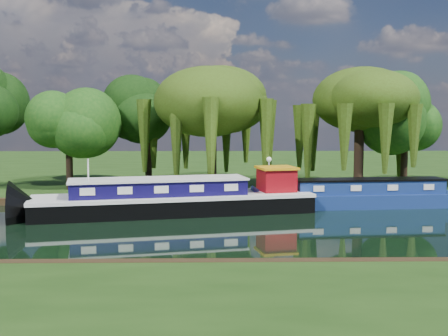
{
  "coord_description": "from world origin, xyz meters",
  "views": [
    {
      "loc": [
        -3.37,
        -28.84,
        5.8
      ],
      "look_at": [
        -2.79,
        4.16,
        2.8
      ],
      "focal_mm": 45.0,
      "sensor_mm": 36.0,
      "label": 1
    }
  ],
  "objects": [
    {
      "name": "tree_far_left",
      "position": [
        -14.09,
        12.67,
        5.42
      ],
      "size": [
        4.5,
        4.5,
        7.25
      ],
      "color": "black",
      "rests_on": "far_bank"
    },
    {
      "name": "far_bank",
      "position": [
        0.0,
        34.0,
        0.23
      ],
      "size": [
        120.0,
        52.0,
        0.45
      ],
      "primitive_type": "cube",
      "color": "#19350E",
      "rests_on": "ground"
    },
    {
      "name": "narrowboat",
      "position": [
        6.64,
        6.88,
        0.71
      ],
      "size": [
        13.84,
        3.54,
        2.0
      ],
      "rotation": [
        0.0,
        0.0,
        0.09
      ],
      "color": "navy",
      "rests_on": "ground"
    },
    {
      "name": "tree_far_right",
      "position": [
        10.99,
        13.14,
        5.63
      ],
      "size": [
        4.6,
        4.6,
        7.52
      ],
      "color": "black",
      "rests_on": "far_bank"
    },
    {
      "name": "red_dinghy",
      "position": [
        -10.91,
        6.91,
        0.0
      ],
      "size": [
        3.29,
        2.58,
        0.62
      ],
      "primitive_type": "imported",
      "rotation": [
        0.0,
        0.0,
        1.73
      ],
      "color": "maroon",
      "rests_on": "ground"
    },
    {
      "name": "willow_left",
      "position": [
        -3.54,
        13.44,
        6.78
      ],
      "size": [
        7.27,
        7.27,
        8.71
      ],
      "color": "black",
      "rests_on": "far_bank"
    },
    {
      "name": "mooring_posts",
      "position": [
        -0.5,
        8.4,
        0.95
      ],
      "size": [
        19.16,
        0.16,
        1.0
      ],
      "color": "silver",
      "rests_on": "far_bank"
    },
    {
      "name": "lamppost",
      "position": [
        0.5,
        10.5,
        2.42
      ],
      "size": [
        0.36,
        0.36,
        2.56
      ],
      "color": "silver",
      "rests_on": "far_bank"
    },
    {
      "name": "ground",
      "position": [
        0.0,
        0.0,
        0.0
      ],
      "size": [
        120.0,
        120.0,
        0.0
      ],
      "primitive_type": "plane",
      "color": "black"
    },
    {
      "name": "dutch_barge",
      "position": [
        -5.65,
        4.69,
        0.88
      ],
      "size": [
        17.17,
        7.27,
        3.53
      ],
      "rotation": [
        0.0,
        0.0,
        0.22
      ],
      "color": "black",
      "rests_on": "ground"
    },
    {
      "name": "tree_far_mid",
      "position": [
        -8.8,
        17.47,
        5.97
      ],
      "size": [
        4.89,
        4.89,
        8.0
      ],
      "color": "black",
      "rests_on": "far_bank"
    },
    {
      "name": "willow_right",
      "position": [
        7.24,
        12.0,
        6.43
      ],
      "size": [
        6.73,
        6.73,
        8.19
      ],
      "color": "black",
      "rests_on": "far_bank"
    }
  ]
}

